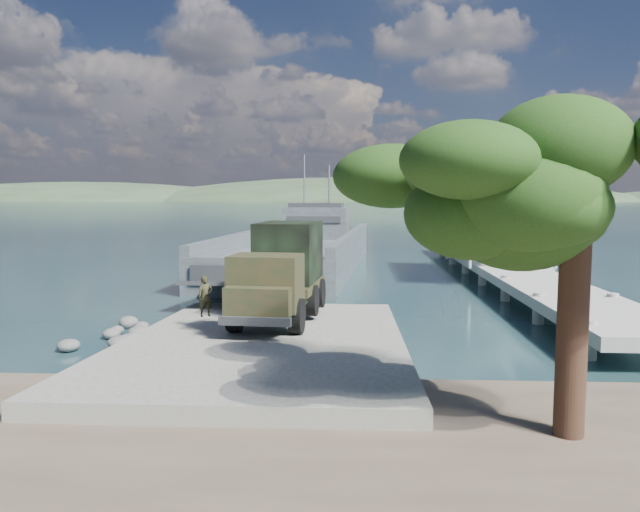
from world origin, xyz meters
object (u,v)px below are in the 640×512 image
at_px(landing_craft, 299,258).
at_px(sailboat_far, 509,248).
at_px(soldier, 206,306).
at_px(military_truck, 282,271).
at_px(sailboat_near, 531,262).
at_px(overhang_tree, 545,176).
at_px(pier, 498,256).

distance_m(landing_craft, sailboat_far, 25.18).
distance_m(landing_craft, soldier, 24.02).
xyz_separation_m(military_truck, sailboat_near, (17.30, 24.50, -2.16)).
bearing_deg(military_truck, overhang_tree, -53.52).
distance_m(soldier, sailboat_near, 33.25).
height_order(pier, landing_craft, landing_craft).
distance_m(soldier, overhang_tree, 15.01).
relative_size(landing_craft, military_truck, 3.95).
distance_m(pier, sailboat_far, 21.94).
height_order(landing_craft, sailboat_far, landing_craft).
bearing_deg(military_truck, soldier, -140.33).
distance_m(landing_craft, overhang_tree, 35.41).
bearing_deg(military_truck, sailboat_far, 68.82).
bearing_deg(landing_craft, military_truck, -82.42).
bearing_deg(sailboat_near, soldier, -141.65).
height_order(sailboat_far, overhang_tree, overhang_tree).
bearing_deg(sailboat_near, military_truck, -139.57).
height_order(pier, sailboat_far, sailboat_far).
height_order(sailboat_near, sailboat_far, sailboat_far).
bearing_deg(sailboat_far, soldier, -119.25).
bearing_deg(landing_craft, sailboat_near, 12.17).
distance_m(pier, soldier, 24.09).
bearing_deg(soldier, landing_craft, 58.97).
bearing_deg(sailboat_far, sailboat_near, -96.77).
distance_m(pier, military_truck, 20.80).
bearing_deg(landing_craft, pier, -17.50).
relative_size(pier, sailboat_near, 7.23).
xyz_separation_m(landing_craft, soldier, (-1.66, -23.96, 0.47)).
xyz_separation_m(military_truck, sailboat_far, (18.70, 37.45, -2.15)).
relative_size(soldier, overhang_tree, 0.19).
height_order(landing_craft, soldier, landing_craft).
distance_m(sailboat_far, overhang_tree, 51.07).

